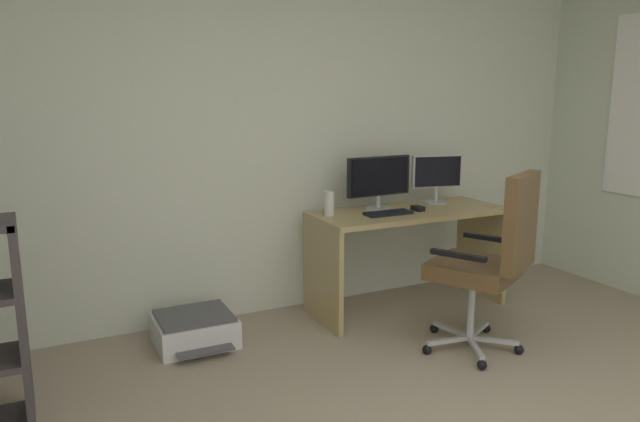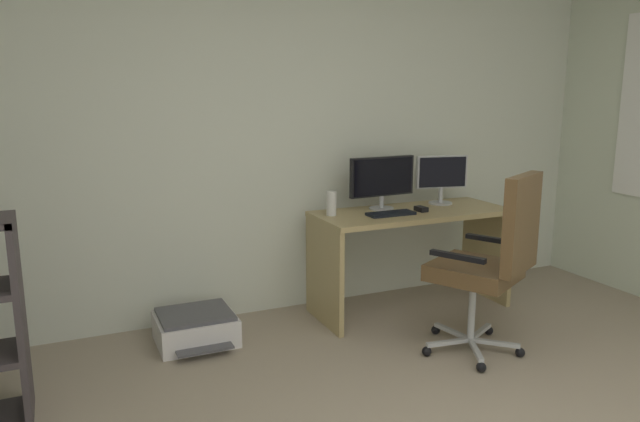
% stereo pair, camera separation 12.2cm
% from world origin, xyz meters
% --- Properties ---
extents(wall_back, '(5.39, 0.10, 2.53)m').
position_xyz_m(wall_back, '(0.00, 2.72, 1.27)').
color(wall_back, silver).
rests_on(wall_back, ground).
extents(desk, '(1.43, 0.58, 0.75)m').
position_xyz_m(desk, '(0.89, 2.26, 0.55)').
color(desk, tan).
rests_on(desk, ground).
extents(monitor_main, '(0.52, 0.18, 0.39)m').
position_xyz_m(monitor_main, '(0.71, 2.40, 0.98)').
color(monitor_main, '#B2B5B7').
rests_on(monitor_main, desk).
extents(monitor_secondary, '(0.40, 0.18, 0.37)m').
position_xyz_m(monitor_secondary, '(1.23, 2.40, 0.97)').
color(monitor_secondary, '#B2B5B7').
rests_on(monitor_secondary, desk).
extents(keyboard, '(0.34, 0.13, 0.02)m').
position_xyz_m(keyboard, '(0.67, 2.19, 0.76)').
color(keyboard, black).
rests_on(keyboard, desk).
extents(computer_mouse, '(0.06, 0.10, 0.03)m').
position_xyz_m(computer_mouse, '(0.94, 2.21, 0.77)').
color(computer_mouse, black).
rests_on(computer_mouse, desk).
extents(desktop_speaker, '(0.07, 0.07, 0.17)m').
position_xyz_m(desktop_speaker, '(0.28, 2.35, 0.83)').
color(desktop_speaker, silver).
rests_on(desktop_speaker, desk).
extents(office_chair, '(0.66, 0.70, 1.14)m').
position_xyz_m(office_chair, '(0.90, 1.39, 0.62)').
color(office_chair, '#B7BABC').
rests_on(office_chair, ground).
extents(printer, '(0.49, 0.52, 0.20)m').
position_xyz_m(printer, '(-0.70, 2.31, 0.10)').
color(printer, silver).
rests_on(printer, ground).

